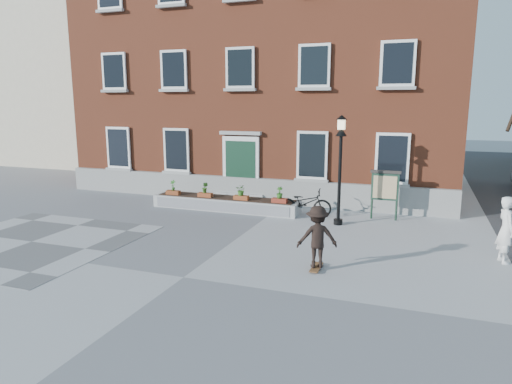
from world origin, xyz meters
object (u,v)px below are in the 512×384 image
at_px(bystander, 506,230).
at_px(skateboarder, 317,237).
at_px(bicycle, 305,203).
at_px(notice_board, 385,187).
at_px(lamp_post, 340,155).

xyz_separation_m(bystander, skateboarder, (-4.74, -2.33, -0.03)).
relative_size(bicycle, notice_board, 1.10).
xyz_separation_m(bicycle, bystander, (6.44, -3.17, 0.38)).
xyz_separation_m(bystander, notice_board, (-3.51, 3.73, 0.34)).
distance_m(bystander, notice_board, 5.13).
distance_m(bicycle, skateboarder, 5.77).
distance_m(bicycle, notice_board, 3.07).
distance_m(lamp_post, notice_board, 2.36).
distance_m(notice_board, skateboarder, 6.20).
height_order(bicycle, skateboarder, skateboarder).
xyz_separation_m(bicycle, notice_board, (2.93, 0.56, 0.72)).
bearing_deg(bystander, skateboarder, 102.15).
bearing_deg(notice_board, bystander, -46.72).
distance_m(bicycle, lamp_post, 2.57).
bearing_deg(skateboarder, bystander, 26.23).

